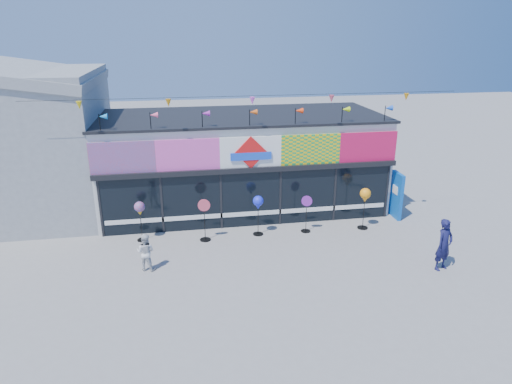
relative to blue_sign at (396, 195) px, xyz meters
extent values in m
plane|color=gray|center=(-6.20, -3.30, -0.98)|extent=(80.00, 80.00, 0.00)
cube|color=silver|center=(-6.20, 2.70, 1.02)|extent=(12.00, 5.00, 4.00)
cube|color=black|center=(-6.20, 0.14, 0.17)|extent=(11.60, 0.12, 2.30)
cube|color=black|center=(-6.20, 0.10, 1.42)|extent=(12.00, 0.30, 0.20)
cube|color=white|center=(-6.20, 0.11, -0.43)|extent=(11.40, 0.10, 0.18)
cube|color=black|center=(-6.20, 2.70, 3.07)|extent=(12.20, 5.20, 0.10)
cube|color=black|center=(-12.00, 0.13, 0.17)|extent=(0.08, 0.14, 2.30)
cube|color=black|center=(-9.70, 0.13, 0.17)|extent=(0.08, 0.14, 2.30)
cube|color=black|center=(-7.40, 0.13, 0.17)|extent=(0.08, 0.14, 2.30)
cube|color=black|center=(-5.00, 0.13, 0.17)|extent=(0.08, 0.14, 2.30)
cube|color=black|center=(-2.70, 0.13, 0.17)|extent=(0.08, 0.14, 2.30)
cube|color=black|center=(-0.40, 0.13, 0.17)|extent=(0.08, 0.14, 2.30)
cube|color=red|center=(-11.00, 0.12, 2.12)|extent=(2.40, 0.08, 1.20)
cube|color=#EE4FB4|center=(-8.60, 0.12, 2.12)|extent=(2.40, 0.08, 1.20)
cube|color=white|center=(-6.20, 0.12, 2.12)|extent=(2.40, 0.08, 1.20)
cube|color=yellow|center=(-3.80, 0.12, 2.12)|extent=(2.40, 0.08, 1.20)
cube|color=#D1134A|center=(-1.40, 0.12, 2.12)|extent=(2.40, 0.08, 1.20)
cube|color=red|center=(-6.20, 0.06, 2.12)|extent=(1.27, 0.06, 1.27)
cube|color=blue|center=(-6.20, 0.04, 1.97)|extent=(1.60, 0.05, 0.30)
cube|color=red|center=(-10.23, 0.18, -0.02)|extent=(0.78, 0.03, 0.78)
cube|color=green|center=(-8.89, 0.18, 0.24)|extent=(0.92, 0.03, 0.92)
cube|color=#F05095|center=(-7.54, 0.18, 0.54)|extent=(0.78, 0.03, 0.78)
cube|color=#6525B1|center=(-6.20, 0.18, 0.02)|extent=(0.92, 0.03, 0.92)
cube|color=red|center=(-4.86, 0.18, 0.34)|extent=(0.78, 0.03, 0.78)
cube|color=#C5F214|center=(-3.52, 0.18, 0.54)|extent=(0.92, 0.03, 0.92)
cube|color=red|center=(-2.17, 0.18, -0.04)|extent=(0.78, 0.03, 0.78)
cylinder|color=black|center=(-11.70, 0.35, 3.37)|extent=(0.03, 0.03, 0.70)
cone|color=#1886CF|center=(-11.56, 0.35, 3.62)|extent=(0.30, 0.22, 0.22)
cylinder|color=black|center=(-9.90, 0.35, 3.37)|extent=(0.03, 0.03, 0.70)
cone|color=#F3517D|center=(-9.76, 0.35, 3.62)|extent=(0.30, 0.22, 0.22)
cylinder|color=black|center=(-8.00, 0.35, 3.37)|extent=(0.03, 0.03, 0.70)
cone|color=purple|center=(-7.86, 0.35, 3.62)|extent=(0.30, 0.22, 0.22)
cylinder|color=black|center=(-6.20, 0.35, 3.37)|extent=(0.03, 0.03, 0.70)
cone|color=#D65214|center=(-6.06, 0.35, 3.62)|extent=(0.30, 0.22, 0.22)
cylinder|color=black|center=(-4.40, 0.35, 3.37)|extent=(0.03, 0.03, 0.70)
cone|color=#FF380D|center=(-4.26, 0.35, 3.62)|extent=(0.30, 0.22, 0.22)
cylinder|color=black|center=(-2.50, 0.35, 3.37)|extent=(0.03, 0.03, 0.70)
cone|color=#B6E413|center=(-2.36, 0.35, 3.62)|extent=(0.30, 0.22, 0.22)
cylinder|color=black|center=(-0.70, 0.35, 3.37)|extent=(0.03, 0.03, 0.70)
cone|color=blue|center=(-0.56, 0.35, 3.62)|extent=(0.30, 0.22, 0.22)
cylinder|color=black|center=(-6.20, -0.30, 4.32)|extent=(16.00, 0.01, 0.01)
cone|color=yellow|center=(-12.20, -0.30, 4.14)|extent=(0.20, 0.20, 0.28)
cone|color=orange|center=(-9.20, -0.30, 4.14)|extent=(0.20, 0.20, 0.28)
cone|color=#FA53E2|center=(-6.20, -0.30, 4.14)|extent=(0.20, 0.20, 0.28)
cone|color=#D5475E|center=(-3.20, -0.30, 4.14)|extent=(0.20, 0.20, 0.28)
cone|color=orange|center=(-0.20, -0.30, 4.14)|extent=(0.20, 0.20, 0.28)
cube|color=#989A9D|center=(-16.20, 3.70, 2.02)|extent=(8.00, 7.00, 6.00)
cube|color=#0B52AF|center=(0.00, 0.00, -0.01)|extent=(0.17, 0.98, 1.96)
cube|color=white|center=(-0.08, 0.00, 0.24)|extent=(0.05, 0.44, 0.34)
cylinder|color=black|center=(-10.49, -0.52, -0.97)|extent=(0.40, 0.40, 0.03)
cylinder|color=black|center=(-10.49, -0.52, -0.31)|extent=(0.02, 0.02, 1.28)
sphere|color=#E9A60C|center=(-10.49, -0.52, 0.38)|extent=(0.40, 0.40, 0.40)
cone|color=#E9A60C|center=(-10.49, -0.52, 0.13)|extent=(0.20, 0.20, 0.18)
cylinder|color=black|center=(-8.13, -0.92, -0.97)|extent=(0.42, 0.42, 0.03)
cylinder|color=black|center=(-8.13, -0.92, -0.27)|extent=(0.03, 0.03, 1.37)
cylinder|color=#CF4559|center=(-8.13, -0.92, 0.43)|extent=(0.46, 0.09, 0.46)
cylinder|color=black|center=(-6.06, -0.76, -0.97)|extent=(0.40, 0.40, 0.03)
cylinder|color=black|center=(-6.06, -0.76, -0.30)|extent=(0.02, 0.02, 1.32)
sphere|color=#1B2BE9|center=(-6.06, -0.76, 0.41)|extent=(0.40, 0.40, 0.40)
cone|color=#1B2BE9|center=(-6.06, -0.76, 0.16)|extent=(0.20, 0.20, 0.18)
cylinder|color=black|center=(-4.15, -0.81, -0.97)|extent=(0.38, 0.38, 0.03)
cylinder|color=black|center=(-4.15, -0.81, -0.33)|extent=(0.02, 0.02, 1.24)
cylinder|color=purple|center=(-4.15, -0.81, 0.31)|extent=(0.41, 0.17, 0.42)
cylinder|color=black|center=(-1.80, -0.90, -0.97)|extent=(0.43, 0.43, 0.03)
cylinder|color=black|center=(-1.80, -0.90, -0.25)|extent=(0.03, 0.03, 1.40)
sphere|color=orange|center=(-1.80, -0.90, 0.50)|extent=(0.43, 0.43, 0.43)
cone|color=orange|center=(-1.80, -0.90, 0.23)|extent=(0.21, 0.21, 0.19)
imported|color=#141541|center=(-0.52, -4.50, -0.10)|extent=(0.76, 0.63, 1.78)
imported|color=silver|center=(-10.21, -2.84, -0.34)|extent=(0.71, 0.55, 1.28)
camera|label=1|loc=(-8.95, -16.76, 6.55)|focal=32.00mm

